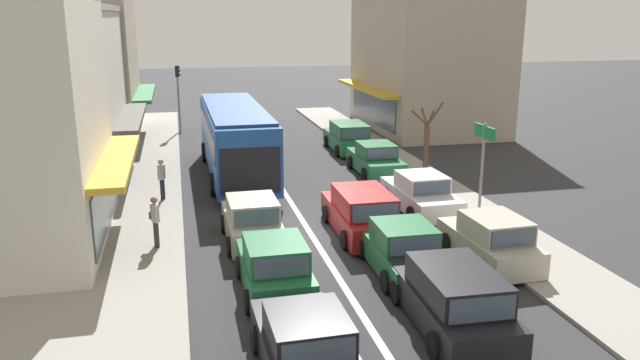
% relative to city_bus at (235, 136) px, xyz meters
% --- Properties ---
extents(ground_plane, '(140.00, 140.00, 0.00)m').
position_rel_city_bus_xyz_m(ground_plane, '(1.69, -8.30, -1.88)').
color(ground_plane, '#2D2D30').
extents(lane_centre_line, '(0.20, 28.00, 0.01)m').
position_rel_city_bus_xyz_m(lane_centre_line, '(1.69, -4.30, -1.88)').
color(lane_centre_line, silver).
rests_on(lane_centre_line, ground).
extents(sidewalk_left, '(5.20, 44.00, 0.14)m').
position_rel_city_bus_xyz_m(sidewalk_left, '(-5.11, -2.30, -1.81)').
color(sidewalk_left, gray).
rests_on(sidewalk_left, ground).
extents(kerb_right, '(2.80, 44.00, 0.12)m').
position_rel_city_bus_xyz_m(kerb_right, '(7.89, -2.30, -1.82)').
color(kerb_right, gray).
rests_on(kerb_right, ground).
extents(shopfront_mid_block, '(8.05, 8.81, 7.60)m').
position_rel_city_bus_xyz_m(shopfront_mid_block, '(-8.49, 1.22, 1.91)').
color(shopfront_mid_block, silver).
rests_on(shopfront_mid_block, ground).
extents(shopfront_far_end, '(8.49, 9.12, 8.56)m').
position_rel_city_bus_xyz_m(shopfront_far_end, '(-8.49, 10.37, 2.40)').
color(shopfront_far_end, '#B2A38E').
rests_on(shopfront_far_end, ground).
extents(building_right_far, '(8.11, 10.79, 9.01)m').
position_rel_city_bus_xyz_m(building_right_far, '(13.17, 9.86, 2.62)').
color(building_right_far, '#B2A38E').
rests_on(building_right_far, ground).
extents(city_bus, '(2.81, 10.88, 3.23)m').
position_rel_city_bus_xyz_m(city_bus, '(0.00, 0.00, 0.00)').
color(city_bus, '#1E4C99').
rests_on(city_bus, ground).
extents(hatchback_adjacent_lane_trail, '(1.83, 3.71, 1.54)m').
position_rel_city_bus_xyz_m(hatchback_adjacent_lane_trail, '(-0.21, -12.69, -1.17)').
color(hatchback_adjacent_lane_trail, '#1E6638').
rests_on(hatchback_adjacent_lane_trail, ground).
extents(sedan_behind_bus_mid, '(1.99, 4.25, 1.47)m').
position_rel_city_bus_xyz_m(sedan_behind_bus_mid, '(3.58, -12.12, -1.22)').
color(sedan_behind_bus_mid, '#1E6638').
rests_on(sedan_behind_bus_mid, ground).
extents(wagon_adjacent_lane_lead, '(1.99, 4.53, 1.58)m').
position_rel_city_bus_xyz_m(wagon_adjacent_lane_lead, '(3.34, -8.80, -1.14)').
color(wagon_adjacent_lane_lead, maroon).
rests_on(wagon_adjacent_lane_lead, ground).
extents(sedan_queue_far_back, '(1.95, 4.23, 1.47)m').
position_rel_city_bus_xyz_m(sedan_queue_far_back, '(-0.21, -16.88, -1.22)').
color(sedan_queue_far_back, black).
rests_on(sedan_queue_far_back, ground).
extents(wagon_behind_bus_near, '(2.06, 4.56, 1.58)m').
position_rel_city_bus_xyz_m(wagon_behind_bus_near, '(3.55, -15.52, -1.14)').
color(wagon_behind_bus_near, black).
rests_on(wagon_behind_bus_near, ground).
extents(hatchback_queue_gap_filler, '(1.85, 3.72, 1.54)m').
position_rel_city_bus_xyz_m(hatchback_queue_gap_filler, '(-0.33, -8.74, -1.17)').
color(hatchback_queue_gap_filler, '#B7B29E').
rests_on(hatchback_queue_gap_filler, ground).
extents(parked_hatchback_kerb_front, '(1.91, 3.75, 1.54)m').
position_rel_city_bus_xyz_m(parked_hatchback_kerb_front, '(6.32, -12.13, -1.17)').
color(parked_hatchback_kerb_front, '#B7B29E').
rests_on(parked_hatchback_kerb_front, ground).
extents(parked_sedan_kerb_second, '(1.97, 4.24, 1.47)m').
position_rel_city_bus_xyz_m(parked_sedan_kerb_second, '(6.24, -6.83, -1.22)').
color(parked_sedan_kerb_second, silver).
rests_on(parked_sedan_kerb_second, ground).
extents(parked_sedan_kerb_third, '(1.96, 4.23, 1.47)m').
position_rel_city_bus_xyz_m(parked_sedan_kerb_third, '(6.35, -0.99, -1.22)').
color(parked_sedan_kerb_third, '#1E6638').
rests_on(parked_sedan_kerb_third, ground).
extents(parked_wagon_kerb_rear, '(2.00, 4.53, 1.58)m').
position_rel_city_bus_xyz_m(parked_wagon_kerb_rear, '(6.45, 4.13, -1.14)').
color(parked_wagon_kerb_rear, '#1E6638').
rests_on(parked_wagon_kerb_rear, ground).
extents(traffic_light_downstreet, '(0.33, 0.24, 4.20)m').
position_rel_city_bus_xyz_m(traffic_light_downstreet, '(-2.38, 11.52, 0.97)').
color(traffic_light_downstreet, gray).
rests_on(traffic_light_downstreet, ground).
extents(directional_road_sign, '(0.10, 1.40, 3.60)m').
position_rel_city_bus_xyz_m(directional_road_sign, '(7.75, -8.62, 0.80)').
color(directional_road_sign, gray).
rests_on(directional_road_sign, ground).
extents(street_tree_right, '(1.48, 1.38, 3.62)m').
position_rel_city_bus_xyz_m(street_tree_right, '(7.82, -3.42, -0.20)').
color(street_tree_right, brown).
rests_on(street_tree_right, ground).
extents(pedestrian_with_handbag_near, '(0.34, 0.65, 1.63)m').
position_rel_city_bus_xyz_m(pedestrian_with_handbag_near, '(-3.35, -8.80, -0.81)').
color(pedestrian_with_handbag_near, '#333338').
rests_on(pedestrian_with_handbag_near, sidewalk_left).
extents(pedestrian_browsing_midblock, '(0.29, 0.56, 1.63)m').
position_rel_city_bus_xyz_m(pedestrian_browsing_midblock, '(-3.23, -3.55, -0.81)').
color(pedestrian_browsing_midblock, '#232838').
rests_on(pedestrian_browsing_midblock, sidewalk_left).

